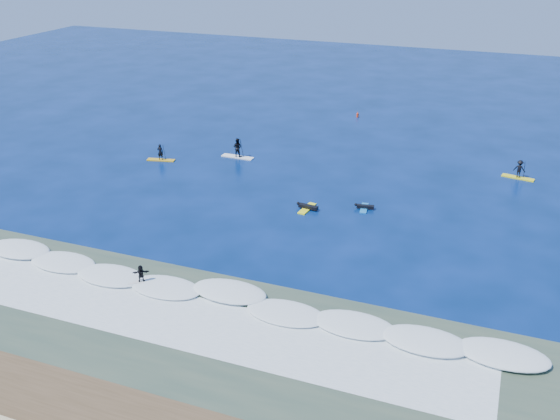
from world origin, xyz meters
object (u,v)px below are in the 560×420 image
at_px(wave_surfer, 141,275).
at_px(sup_paddler_center, 237,149).
at_px(sup_paddler_left, 161,155).
at_px(sup_paddler_right, 519,170).
at_px(prone_paddler_near, 307,207).
at_px(prone_paddler_far, 364,207).
at_px(marker_buoy, 358,115).

bearing_deg(wave_surfer, sup_paddler_center, 68.56).
bearing_deg(sup_paddler_center, wave_surfer, -78.33).
xyz_separation_m(sup_paddler_left, sup_paddler_right, (32.28, 7.47, 0.18)).
distance_m(prone_paddler_near, prone_paddler_far, 4.56).
bearing_deg(prone_paddler_near, sup_paddler_left, 77.69).
xyz_separation_m(sup_paddler_left, prone_paddler_near, (16.80, -5.66, -0.42)).
bearing_deg(marker_buoy, sup_paddler_center, -112.52).
bearing_deg(sup_paddler_right, wave_surfer, -116.97).
relative_size(sup_paddler_left, sup_paddler_right, 0.96).
bearing_deg(sup_paddler_center, sup_paddler_right, 10.46).
relative_size(prone_paddler_far, wave_surfer, 1.22).
distance_m(sup_paddler_right, wave_surfer, 35.11).
height_order(sup_paddler_right, wave_surfer, sup_paddler_right).
relative_size(prone_paddler_near, marker_buoy, 3.45).
bearing_deg(prone_paddler_near, wave_surfer, 163.87).
distance_m(sup_paddler_right, prone_paddler_near, 20.31).
height_order(prone_paddler_near, prone_paddler_far, prone_paddler_near).
xyz_separation_m(sup_paddler_center, prone_paddler_far, (14.50, -7.41, -0.70)).
height_order(wave_surfer, marker_buoy, wave_surfer).
height_order(sup_paddler_left, marker_buoy, sup_paddler_left).
bearing_deg(marker_buoy, wave_surfer, -94.34).
height_order(sup_paddler_left, prone_paddler_near, sup_paddler_left).
distance_m(sup_paddler_center, prone_paddler_far, 16.30).
xyz_separation_m(sup_paddler_right, wave_surfer, (-21.51, -27.75, -0.05)).
xyz_separation_m(prone_paddler_far, marker_buoy, (-7.12, 25.21, 0.16)).
height_order(sup_paddler_right, marker_buoy, sup_paddler_right).
bearing_deg(prone_paddler_near, sup_paddler_center, 54.71).
distance_m(prone_paddler_far, wave_surfer, 19.28).
bearing_deg(prone_paddler_far, sup_paddler_center, 54.79).
bearing_deg(marker_buoy, prone_paddler_far, -74.23).
xyz_separation_m(sup_paddler_center, marker_buoy, (7.38, 17.80, -0.55)).
bearing_deg(wave_surfer, marker_buoy, 54.12).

